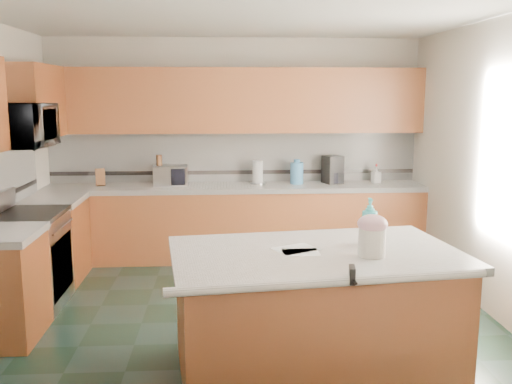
{
  "coord_description": "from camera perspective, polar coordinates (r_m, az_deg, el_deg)",
  "views": [
    {
      "loc": [
        -0.18,
        -4.87,
        2.03
      ],
      "look_at": [
        0.15,
        0.35,
        1.12
      ],
      "focal_mm": 40.0,
      "sensor_mm": 36.0,
      "label": 1
    }
  ],
  "objects": [
    {
      "name": "floor",
      "position": [
        5.28,
        -1.42,
        -12.75
      ],
      "size": [
        4.6,
        4.6,
        0.0
      ],
      "primitive_type": "plane",
      "color": "black",
      "rests_on": "ground"
    },
    {
      "name": "ceiling",
      "position": [
        4.92,
        -1.56,
        17.69
      ],
      "size": [
        4.6,
        4.6,
        0.0
      ],
      "primitive_type": "plane",
      "color": "white",
      "rests_on": "ground"
    },
    {
      "name": "wall_back",
      "position": [
        7.22,
        -2.17,
        4.47
      ],
      "size": [
        4.6,
        0.04,
        2.7
      ],
      "primitive_type": "cube",
      "color": "beige",
      "rests_on": "ground"
    },
    {
      "name": "wall_front",
      "position": [
        2.65,
        0.36,
        -5.04
      ],
      "size": [
        4.6,
        0.04,
        2.7
      ],
      "primitive_type": "cube",
      "color": "beige",
      "rests_on": "ground"
    },
    {
      "name": "wall_right",
      "position": [
        5.51,
        23.39,
        1.97
      ],
      "size": [
        0.04,
        4.6,
        2.7
      ],
      "primitive_type": "cube",
      "color": "beige",
      "rests_on": "ground"
    },
    {
      "name": "back_base_cab",
      "position": [
        7.06,
        -2.05,
        -3.24
      ],
      "size": [
        4.6,
        0.6,
        0.86
      ],
      "primitive_type": "cube",
      "color": "#4F220C",
      "rests_on": "ground"
    },
    {
      "name": "back_countertop",
      "position": [
        6.97,
        -2.08,
        0.45
      ],
      "size": [
        4.6,
        0.64,
        0.06
      ],
      "primitive_type": "cube",
      "color": "white",
      "rests_on": "back_base_cab"
    },
    {
      "name": "back_upper_cab",
      "position": [
        7.01,
        -2.16,
        9.13
      ],
      "size": [
        4.6,
        0.33,
        0.78
      ],
      "primitive_type": "cube",
      "color": "#4F220C",
      "rests_on": "wall_back"
    },
    {
      "name": "back_backsplash",
      "position": [
        7.2,
        -2.15,
        3.53
      ],
      "size": [
        4.6,
        0.02,
        0.63
      ],
      "primitive_type": "cube",
      "color": "silver",
      "rests_on": "back_countertop"
    },
    {
      "name": "back_accent_band",
      "position": [
        7.22,
        -2.14,
        1.99
      ],
      "size": [
        4.6,
        0.01,
        0.05
      ],
      "primitive_type": "cube",
      "color": "black",
      "rests_on": "back_countertop"
    },
    {
      "name": "left_base_cab_rear",
      "position": [
        6.62,
        -19.51,
        -4.69
      ],
      "size": [
        0.6,
        0.82,
        0.86
      ],
      "primitive_type": "cube",
      "color": "#4F220C",
      "rests_on": "ground"
    },
    {
      "name": "left_counter_rear",
      "position": [
        6.53,
        -19.74,
        -0.78
      ],
      "size": [
        0.64,
        0.82,
        0.06
      ],
      "primitive_type": "cube",
      "color": "white",
      "rests_on": "left_base_cab_rear"
    },
    {
      "name": "left_base_cab_front",
      "position": [
        5.23,
        -24.1,
        -8.84
      ],
      "size": [
        0.6,
        0.72,
        0.86
      ],
      "primitive_type": "cube",
      "color": "#4F220C",
      "rests_on": "ground"
    },
    {
      "name": "left_upper_cab_rear",
      "position": [
        6.59,
        -21.09,
        8.44
      ],
      "size": [
        0.33,
        1.09,
        0.78
      ],
      "primitive_type": "cube",
      "color": "#4F220C",
      "rests_on": "wall_left"
    },
    {
      "name": "range_body",
      "position": [
        5.89,
        -21.6,
        -6.5
      ],
      "size": [
        0.6,
        0.76,
        0.88
      ],
      "primitive_type": "cube",
      "color": "#B7B7BC",
      "rests_on": "ground"
    },
    {
      "name": "range_oven_door",
      "position": [
        5.82,
        -18.84,
        -6.94
      ],
      "size": [
        0.02,
        0.68,
        0.55
      ],
      "primitive_type": "cube",
      "color": "black",
      "rests_on": "range_body"
    },
    {
      "name": "range_cooktop",
      "position": [
        5.78,
        -21.89,
        -2.12
      ],
      "size": [
        0.62,
        0.78,
        0.04
      ],
      "primitive_type": "cube",
      "color": "black",
      "rests_on": "range_body"
    },
    {
      "name": "range_handle",
      "position": [
        5.72,
        -18.77,
        -3.3
      ],
      "size": [
        0.02,
        0.66,
        0.02
      ],
      "primitive_type": "cylinder",
      "rotation": [
        1.57,
        0.0,
        0.0
      ],
      "color": "#B7B7BC",
      "rests_on": "range_body"
    },
    {
      "name": "microwave",
      "position": [
        5.68,
        -22.43,
        6.13
      ],
      "size": [
        0.5,
        0.73,
        0.41
      ],
      "primitive_type": "imported",
      "rotation": [
        0.0,
        0.0,
        1.57
      ],
      "color": "#B7B7BC",
      "rests_on": "wall_left"
    },
    {
      "name": "island_base",
      "position": [
        4.27,
        5.86,
        -12.19
      ],
      "size": [
        2.06,
        1.34,
        0.86
      ],
      "primitive_type": "cube",
      "rotation": [
        0.0,
        0.0,
        0.12
      ],
      "color": "#4F220C",
      "rests_on": "ground"
    },
    {
      "name": "island_top",
      "position": [
        4.12,
        5.98,
        -6.25
      ],
      "size": [
        2.17,
        1.45,
        0.06
      ],
      "primitive_type": "cube",
      "rotation": [
        0.0,
        0.0,
        0.12
      ],
      "color": "white",
      "rests_on": "island_base"
    },
    {
      "name": "island_bullnose",
      "position": [
        3.55,
        7.6,
        -8.94
      ],
      "size": [
        2.03,
        0.31,
        0.06
      ],
      "primitive_type": "cylinder",
      "rotation": [
        0.0,
        1.57,
        0.12
      ],
      "color": "white",
      "rests_on": "island_base"
    },
    {
      "name": "treat_jar",
      "position": [
        4.02,
        11.51,
        -4.94
      ],
      "size": [
        0.21,
        0.21,
        0.2
      ],
      "primitive_type": "cylinder",
      "rotation": [
        0.0,
        0.0,
        -0.16
      ],
      "color": "white",
      "rests_on": "island_top"
    },
    {
      "name": "treat_jar_lid",
      "position": [
        3.98,
        11.58,
        -3.14
      ],
      "size": [
        0.21,
        0.21,
        0.13
      ],
      "primitive_type": "ellipsoid",
      "color": "#D198A5",
      "rests_on": "treat_jar"
    },
    {
      "name": "treat_jar_knob",
      "position": [
        3.98,
        11.6,
        -2.5
      ],
      "size": [
        0.07,
        0.02,
        0.02
      ],
      "primitive_type": "cylinder",
      "rotation": [
        0.0,
        1.57,
        0.0
      ],
      "color": "tan",
      "rests_on": "treat_jar_lid"
    },
    {
      "name": "treat_jar_knob_end_l",
      "position": [
        3.97,
        11.13,
        -2.51
      ],
      "size": [
        0.04,
        0.04,
        0.04
      ],
      "primitive_type": "sphere",
      "color": "tan",
      "rests_on": "treat_jar_lid"
    },
    {
      "name": "treat_jar_knob_end_r",
      "position": [
        3.98,
        12.07,
        -2.49
      ],
      "size": [
        0.04,
        0.04,
        0.04
      ],
      "primitive_type": "sphere",
      "color": "tan",
      "rests_on": "treat_jar_lid"
    },
    {
      "name": "soap_bottle_island",
      "position": [
        4.31,
        11.3,
        -2.9
      ],
      "size": [
        0.14,
        0.14,
        0.35
      ],
      "primitive_type": "imported",
      "rotation": [
        0.0,
        0.0,
        -0.06
      ],
      "color": "#35A9B1",
      "rests_on": "island_top"
    },
    {
      "name": "paper_sheet_a",
      "position": [
        4.14,
        3.96,
        -5.71
      ],
      "size": [
        0.37,
        0.34,
        0.0
      ],
      "primitive_type": "cube",
      "rotation": [
        0.0,
        0.0,
        0.47
      ],
      "color": "white",
      "rests_on": "island_top"
    },
    {
      "name": "paper_sheet_b",
      "position": [
        4.06,
        4.5,
        -6.03
      ],
      "size": [
        0.26,
        0.2,
        0.0
      ],
      "primitive_type": "cube",
      "rotation": [
        0.0,
        0.0,
        0.03
      ],
      "color": "white",
      "rests_on": "island_top"
    },
    {
      "name": "clamp_body",
      "position": [
        3.59,
        9.59,
        -8.15
      ],
      "size": [
        0.05,
        0.12,
        0.1
      ],
      "primitive_type": "cube",
      "rotation": [
        0.0,
        0.0,
        -0.15
      ],
      "color": "black",
      "rests_on": "island_top"
    },
    {
      "name": "clamp_handle",
      "position": [
        3.53,
        9.83,
        -8.8
      ],
      "size": [
        0.02,
        0.08,
        0.02
      ],
      "primitive_type": "cylinder",
      "rotation": [
        1.57,
        0.0,
        0.0
      ],
      "color": "black",
      "rests_on": "island_top"
    },
    {
      "name": "knife_block",
      "position": [
        7.14,
        -15.31,
        1.41
      ],
      "size": [
        0.14,
        0.17,
        0.22
      ],
      "primitive_type": "cube",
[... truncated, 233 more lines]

